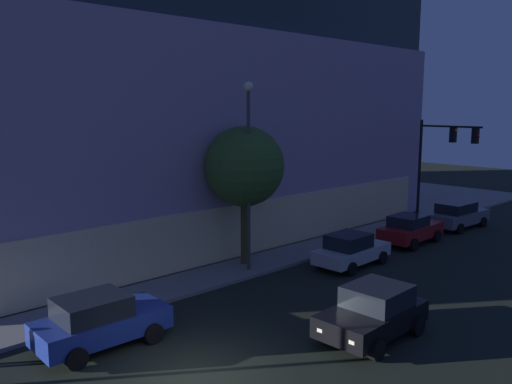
{
  "coord_description": "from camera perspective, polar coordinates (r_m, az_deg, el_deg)",
  "views": [
    {
      "loc": [
        -8.11,
        -11.43,
        7.57
      ],
      "look_at": [
        7.04,
        4.87,
        4.0
      ],
      "focal_mm": 36.53,
      "sensor_mm": 36.0,
      "label": 1
    }
  ],
  "objects": [
    {
      "name": "sidewalk_tree",
      "position": [
        24.56,
        -1.3,
        2.78
      ],
      "size": [
        3.81,
        3.81,
        6.64
      ],
      "color": "#4D411E",
      "rests_on": "sidewalk_corner"
    },
    {
      "name": "street_lamp_sidewalk",
      "position": [
        23.53,
        -0.83,
        4.07
      ],
      "size": [
        0.44,
        0.44,
        8.62
      ],
      "color": "#404040",
      "rests_on": "sidewalk_corner"
    },
    {
      "name": "ground_plane",
      "position": [
        15.93,
        -7.03,
        -19.34
      ],
      "size": [
        120.0,
        120.0,
        0.0
      ],
      "primitive_type": "plane",
      "color": "black"
    },
    {
      "name": "car_red",
      "position": [
        30.75,
        16.53,
        -3.91
      ],
      "size": [
        4.47,
        2.2,
        1.66
      ],
      "color": "maroon",
      "rests_on": "ground"
    },
    {
      "name": "car_grey",
      "position": [
        35.75,
        21.23,
        -2.34
      ],
      "size": [
        4.83,
        2.21,
        1.69
      ],
      "color": "slate",
      "rests_on": "ground"
    },
    {
      "name": "car_black",
      "position": [
        18.2,
        12.72,
        -12.7
      ],
      "size": [
        4.11,
        2.35,
        1.73
      ],
      "color": "black",
      "rests_on": "ground"
    },
    {
      "name": "car_blue",
      "position": [
        17.85,
        -16.77,
        -13.33
      ],
      "size": [
        4.2,
        2.16,
        1.72
      ],
      "color": "navy",
      "rests_on": "ground"
    },
    {
      "name": "car_silver",
      "position": [
        25.8,
        10.36,
        -6.25
      ],
      "size": [
        4.27,
        2.14,
        1.62
      ],
      "color": "#B7BABF",
      "rests_on": "ground"
    },
    {
      "name": "traffic_light_far_corner",
      "position": [
        34.15,
        19.59,
        4.14
      ],
      "size": [
        0.63,
        4.16,
        6.74
      ],
      "color": "black",
      "rests_on": "sidewalk_corner"
    },
    {
      "name": "modern_building",
      "position": [
        39.0,
        -13.92,
        8.64
      ],
      "size": [
        30.73,
        29.86,
        15.02
      ],
      "color": "#4C4C51",
      "rests_on": "ground"
    }
  ]
}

